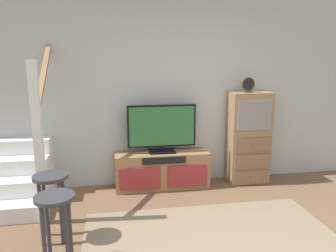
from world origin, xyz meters
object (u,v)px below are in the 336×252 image
Objects in this scene: desk_clock at (248,85)px; bar_stool_far at (51,192)px; bar_stool_near at (56,214)px; side_cabinet at (248,138)px; media_console at (162,170)px; television at (162,127)px.

desk_clock is 2.90m from bar_stool_far.
bar_stool_near is at bearing -76.05° from bar_stool_far.
side_cabinet is 2.94m from bar_stool_near.
desk_clock is (-0.06, -0.01, 0.77)m from side_cabinet.
media_console is 6.20× the size of desk_clock.
bar_stool_far is at bearing -155.23° from side_cabinet.
side_cabinet is at bearing 24.77° from bar_stool_far.
side_cabinet is (1.27, 0.01, 0.41)m from media_console.
television is (0.00, 0.02, 0.61)m from media_console.
media_console is 1.70m from desk_clock.
television is 4.49× the size of desk_clock.
bar_stool_near is (-1.17, -1.66, -0.36)m from television.
desk_clock reaches higher than bar_stool_near.
television is 1.29m from side_cabinet.
desk_clock is 0.31× the size of bar_stool_far.
desk_clock reaches higher than television.
media_console is 1.38× the size of television.
television reaches higher than bar_stool_far.
side_cabinet is at bearing 14.56° from desk_clock.
bar_stool_far reaches higher than media_console.
bar_stool_near is (-2.38, -1.63, -0.93)m from desk_clock.
bar_stool_far is (-2.55, -1.18, -0.15)m from side_cabinet.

